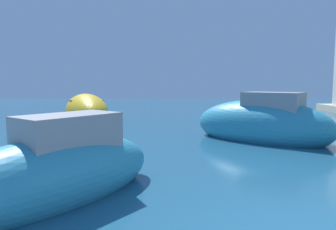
{
  "coord_description": "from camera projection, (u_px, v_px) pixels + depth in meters",
  "views": [
    {
      "loc": [
        -2.3,
        -3.65,
        2.18
      ],
      "look_at": [
        -2.3,
        12.35,
        0.54
      ],
      "focal_mm": 33.15,
      "sensor_mm": 36.0,
      "label": 1
    }
  ],
  "objects": [
    {
      "name": "moored_boat_0",
      "position": [
        55.0,
        173.0,
        5.82
      ],
      "size": [
        4.23,
        4.71,
        1.93
      ],
      "rotation": [
        0.0,
        0.0,
        4.04
      ],
      "color": "teal",
      "rests_on": "ground"
    },
    {
      "name": "moored_boat_3",
      "position": [
        86.0,
        111.0,
        17.81
      ],
      "size": [
        4.33,
        6.35,
        2.04
      ],
      "rotation": [
        0.0,
        0.0,
        1.96
      ],
      "color": "gold",
      "rests_on": "ground"
    },
    {
      "name": "moored_boat_4",
      "position": [
        262.0,
        124.0,
        11.91
      ],
      "size": [
        5.62,
        5.06,
        2.3
      ],
      "rotation": [
        0.0,
        0.0,
        2.48
      ],
      "color": "teal",
      "rests_on": "ground"
    }
  ]
}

